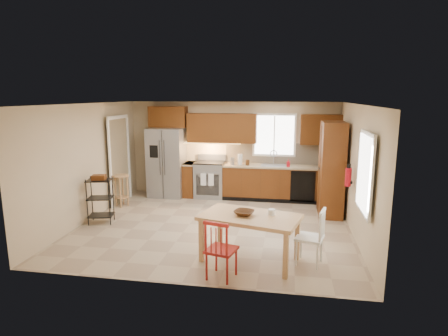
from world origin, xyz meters
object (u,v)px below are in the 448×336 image
Objects in this scene: chair_red at (222,249)px; utility_cart at (100,200)px; refrigerator at (167,162)px; dining_table at (250,239)px; fire_extinguisher at (348,177)px; bar_stool at (122,190)px; chair_white at (310,237)px; range_stove at (210,180)px; table_bowl at (244,215)px; table_jar at (272,213)px; soap_bottle at (288,163)px; pantry at (331,169)px.

chair_red is 0.93× the size of utility_cart.
refrigerator reaches higher than dining_table.
fire_extinguisher is 5.25m from bar_stool.
fire_extinguisher reaches higher than dining_table.
chair_white reaches higher than bar_stool.
range_stove is 4.38m from chair_white.
table_jar is at bearing 12.53° from table_bowl.
chair_white is at bearing 2.73° from table_bowl.
soap_bottle reaches higher than dining_table.
dining_table is at bearing -135.96° from fire_extinguisher.
dining_table is 11.76× the size of table_jar.
chair_white is at bearing -84.33° from soap_bottle.
chair_white is 2.90× the size of table_bowl.
table_jar is (-1.40, -1.59, -0.30)m from fire_extinguisher.
refrigerator is 4.23m from pantry.
table_bowl is at bearing -167.47° from table_jar.
refrigerator is at bearing 167.38° from pantry.
utility_cart is (-0.70, -2.34, -0.42)m from refrigerator.
chair_red is at bearing 133.04° from chair_white.
chair_white is at bearing 17.75° from dining_table.
pantry reaches higher than soap_bottle.
dining_table is 0.55m from table_jar.
chair_red is (1.09, -4.37, -0.00)m from range_stove.
range_stove is at bearing 109.79° from table_bowl.
pantry is 2.14× the size of utility_cart.
bar_stool is (-3.39, 2.55, 0.01)m from dining_table.
fire_extinguisher is at bearing -79.22° from pantry.
range_stove is 0.59× the size of dining_table.
chair_white is 0.93× the size of utility_cart.
soap_bottle is at bearing -2.40° from range_stove.
bar_stool is 1.24m from utility_cart.
fire_extinguisher is (4.33, -1.98, 0.19)m from refrigerator.
chair_white is at bearing -4.42° from table_jar.
chair_red reaches higher than bar_stool.
bar_stool is (-3.98, -1.09, -0.61)m from soap_bottle.
dining_table is at bearing 76.44° from chair_red.
table_jar is (0.69, 0.75, 0.34)m from chair_red.
refrigerator reaches higher than table_jar.
utility_cart reaches higher than dining_table.
refrigerator is at bearing -177.01° from range_stove.
pantry is at bearing 75.31° from dining_table.
fire_extinguisher reaches higher than chair_red.
table_jar reaches higher than dining_table.
soap_bottle is at bearing 95.46° from dining_table.
soap_bottle is at bearing 20.41° from chair_white.
chair_red is at bearing -103.56° from dining_table.
table_bowl is 0.45m from table_jar.
soap_bottle is 0.25× the size of bar_stool.
range_stove is 2.10m from soap_bottle.
chair_white is 1.18× the size of bar_stool.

